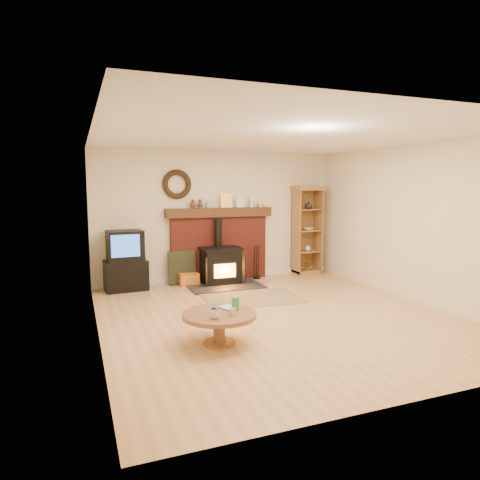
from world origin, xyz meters
name	(u,v)px	position (x,y,z in m)	size (l,w,h in m)	color
ground	(276,316)	(0.00, 0.00, 0.00)	(5.50, 5.50, 0.00)	tan
room_shell	(274,199)	(-0.02, 0.09, 1.72)	(5.02, 5.52, 2.61)	beige
chimney_breast	(219,241)	(0.00, 2.67, 0.80)	(2.20, 0.22, 1.78)	maroon
wood_stove	(221,267)	(-0.10, 2.27, 0.35)	(1.40, 1.00, 1.28)	black
area_rug	(252,298)	(0.05, 1.06, 0.01)	(1.63, 1.12, 0.01)	brown
tv_unit	(125,262)	(-1.89, 2.47, 0.53)	(0.79, 0.58, 1.11)	black
curio_cabinet	(306,230)	(1.95, 2.55, 0.96)	(0.62, 0.45, 1.92)	brown
firelog_box	(189,279)	(-0.71, 2.40, 0.12)	(0.37, 0.23, 0.23)	yellow
leaning_painting	(182,268)	(-0.81, 2.55, 0.33)	(0.55, 0.03, 0.66)	black
fire_tools	(257,272)	(0.76, 2.50, 0.13)	(0.16, 0.16, 0.70)	black
coffee_table	(220,319)	(-1.15, -0.79, 0.31)	(0.90, 0.90, 0.55)	brown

